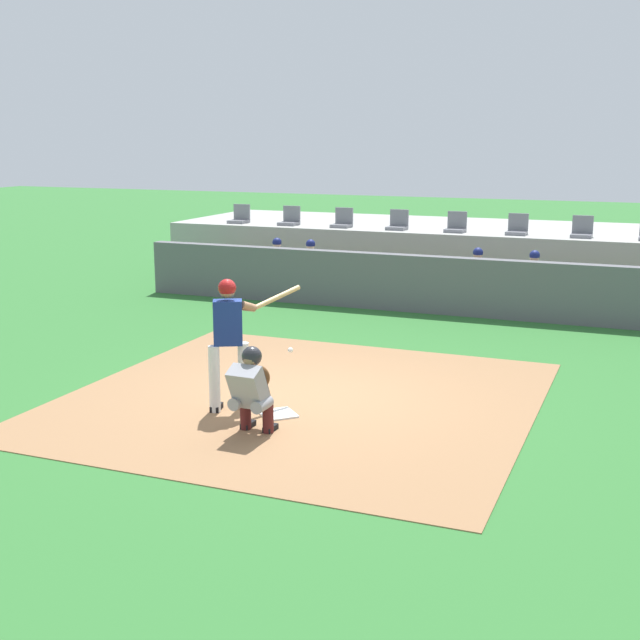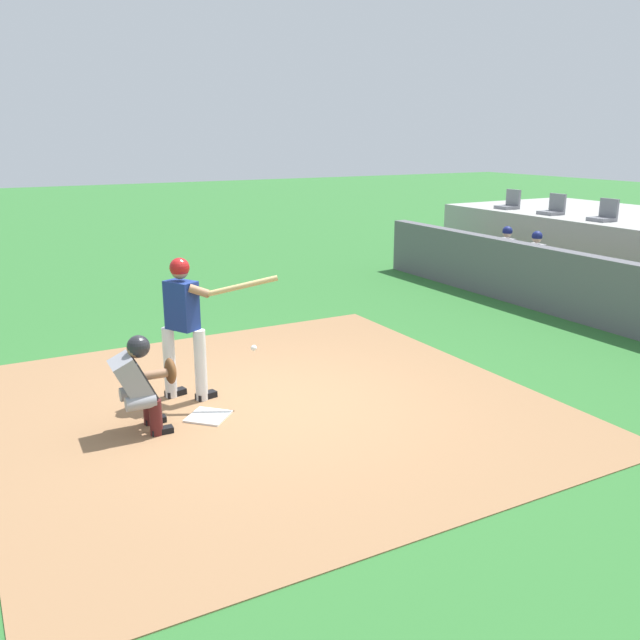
{
  "view_description": "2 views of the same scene",
  "coord_description": "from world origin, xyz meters",
  "px_view_note": "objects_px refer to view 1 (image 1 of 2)",
  "views": [
    {
      "loc": [
        4.51,
        -10.5,
        3.64
      ],
      "look_at": [
        0.0,
        0.7,
        1.0
      ],
      "focal_mm": 47.38,
      "sensor_mm": 36.0,
      "label": 1
    },
    {
      "loc": [
        7.04,
        -3.17,
        3.22
      ],
      "look_at": [
        0.0,
        0.7,
        1.0
      ],
      "focal_mm": 37.75,
      "sensor_mm": 36.0,
      "label": 2
    }
  ],
  "objects_px": {
    "dugout_player_2": "(476,277)",
    "dugout_player_3": "(533,281)",
    "stadium_seat_3": "(398,224)",
    "stadium_seat_5": "(517,229)",
    "home_plate": "(278,414)",
    "dugout_player_1": "(309,267)",
    "catcher_crouched": "(252,387)",
    "stadium_seat_1": "(290,220)",
    "batter_at_plate": "(230,336)",
    "stadium_seat_2": "(343,222)",
    "stadium_seat_0": "(240,218)",
    "stadium_seat_6": "(582,231)",
    "dugout_player_0": "(275,265)",
    "stadium_seat_4": "(456,226)"
  },
  "relations": [
    {
      "from": "home_plate",
      "to": "stadium_seat_5",
      "type": "distance_m",
      "value": 10.39
    },
    {
      "from": "stadium_seat_3",
      "to": "stadium_seat_5",
      "type": "relative_size",
      "value": 1.0
    },
    {
      "from": "dugout_player_1",
      "to": "dugout_player_3",
      "type": "bearing_deg",
      "value": 0.0
    },
    {
      "from": "dugout_player_2",
      "to": "stadium_seat_0",
      "type": "height_order",
      "value": "stadium_seat_0"
    },
    {
      "from": "catcher_crouched",
      "to": "stadium_seat_6",
      "type": "bearing_deg",
      "value": 75.19
    },
    {
      "from": "stadium_seat_1",
      "to": "home_plate",
      "type": "bearing_deg",
      "value": -66.94
    },
    {
      "from": "catcher_crouched",
      "to": "stadium_seat_1",
      "type": "relative_size",
      "value": 3.67
    },
    {
      "from": "home_plate",
      "to": "catcher_crouched",
      "type": "bearing_deg",
      "value": -89.97
    },
    {
      "from": "dugout_player_3",
      "to": "stadium_seat_0",
      "type": "relative_size",
      "value": 2.71
    },
    {
      "from": "stadium_seat_1",
      "to": "stadium_seat_2",
      "type": "xyz_separation_m",
      "value": [
        1.44,
        0.0,
        0.0
      ]
    },
    {
      "from": "catcher_crouched",
      "to": "stadium_seat_0",
      "type": "height_order",
      "value": "stadium_seat_0"
    },
    {
      "from": "dugout_player_3",
      "to": "stadium_seat_6",
      "type": "xyz_separation_m",
      "value": [
        0.76,
        2.03,
        0.86
      ]
    },
    {
      "from": "dugout_player_0",
      "to": "stadium_seat_2",
      "type": "distance_m",
      "value": 2.4
    },
    {
      "from": "dugout_player_2",
      "to": "stadium_seat_1",
      "type": "xyz_separation_m",
      "value": [
        -5.27,
        2.03,
        0.86
      ]
    },
    {
      "from": "stadium_seat_6",
      "to": "dugout_player_0",
      "type": "bearing_deg",
      "value": -163.14
    },
    {
      "from": "batter_at_plate",
      "to": "stadium_seat_0",
      "type": "relative_size",
      "value": 3.76
    },
    {
      "from": "dugout_player_0",
      "to": "stadium_seat_5",
      "type": "height_order",
      "value": "stadium_seat_5"
    },
    {
      "from": "dugout_player_2",
      "to": "dugout_player_3",
      "type": "xyz_separation_m",
      "value": [
        1.19,
        0.0,
        0.0
      ]
    },
    {
      "from": "batter_at_plate",
      "to": "stadium_seat_6",
      "type": "distance_m",
      "value": 10.81
    },
    {
      "from": "dugout_player_2",
      "to": "stadium_seat_5",
      "type": "xyz_separation_m",
      "value": [
        0.51,
        2.03,
        0.86
      ]
    },
    {
      "from": "home_plate",
      "to": "stadium_seat_5",
      "type": "xyz_separation_m",
      "value": [
        1.44,
        10.18,
        1.51
      ]
    },
    {
      "from": "dugout_player_1",
      "to": "stadium_seat_3",
      "type": "xyz_separation_m",
      "value": [
        1.52,
        2.03,
        0.86
      ]
    },
    {
      "from": "dugout_player_0",
      "to": "dugout_player_3",
      "type": "bearing_deg",
      "value": 0.0
    },
    {
      "from": "stadium_seat_5",
      "to": "stadium_seat_6",
      "type": "bearing_deg",
      "value": 0.0
    },
    {
      "from": "home_plate",
      "to": "stadium_seat_3",
      "type": "height_order",
      "value": "stadium_seat_3"
    },
    {
      "from": "home_plate",
      "to": "dugout_player_0",
      "type": "bearing_deg",
      "value": 115.15
    },
    {
      "from": "home_plate",
      "to": "dugout_player_1",
      "type": "height_order",
      "value": "dugout_player_1"
    },
    {
      "from": "stadium_seat_2",
      "to": "batter_at_plate",
      "type": "bearing_deg",
      "value": -77.78
    },
    {
      "from": "stadium_seat_3",
      "to": "stadium_seat_5",
      "type": "distance_m",
      "value": 2.89
    },
    {
      "from": "stadium_seat_6",
      "to": "stadium_seat_5",
      "type": "bearing_deg",
      "value": 180.0
    },
    {
      "from": "dugout_player_2",
      "to": "stadium_seat_6",
      "type": "height_order",
      "value": "stadium_seat_6"
    },
    {
      "from": "dugout_player_3",
      "to": "stadium_seat_2",
      "type": "xyz_separation_m",
      "value": [
        -5.02,
        2.03,
        0.86
      ]
    },
    {
      "from": "home_plate",
      "to": "stadium_seat_6",
      "type": "bearing_deg",
      "value": 74.16
    },
    {
      "from": "home_plate",
      "to": "dugout_player_1",
      "type": "bearing_deg",
      "value": 110.0
    },
    {
      "from": "batter_at_plate",
      "to": "dugout_player_2",
      "type": "height_order",
      "value": "batter_at_plate"
    },
    {
      "from": "batter_at_plate",
      "to": "stadium_seat_2",
      "type": "height_order",
      "value": "stadium_seat_2"
    },
    {
      "from": "dugout_player_2",
      "to": "home_plate",
      "type": "bearing_deg",
      "value": -96.55
    },
    {
      "from": "dugout_player_1",
      "to": "catcher_crouched",
      "type": "bearing_deg",
      "value": -71.56
    },
    {
      "from": "stadium_seat_5",
      "to": "stadium_seat_0",
      "type": "bearing_deg",
      "value": 180.0
    },
    {
      "from": "dugout_player_2",
      "to": "stadium_seat_1",
      "type": "distance_m",
      "value": 5.71
    },
    {
      "from": "dugout_player_3",
      "to": "stadium_seat_0",
      "type": "bearing_deg",
      "value": 165.57
    },
    {
      "from": "stadium_seat_0",
      "to": "stadium_seat_4",
      "type": "relative_size",
      "value": 1.0
    },
    {
      "from": "catcher_crouched",
      "to": "dugout_player_3",
      "type": "bearing_deg",
      "value": 76.53
    },
    {
      "from": "stadium_seat_3",
      "to": "stadium_seat_5",
      "type": "height_order",
      "value": "same"
    },
    {
      "from": "stadium_seat_1",
      "to": "stadium_seat_5",
      "type": "xyz_separation_m",
      "value": [
        5.78,
        0.0,
        0.0
      ]
    },
    {
      "from": "stadium_seat_5",
      "to": "dugout_player_2",
      "type": "bearing_deg",
      "value": -104.06
    },
    {
      "from": "stadium_seat_2",
      "to": "stadium_seat_5",
      "type": "xyz_separation_m",
      "value": [
        4.33,
        0.0,
        0.0
      ]
    },
    {
      "from": "stadium_seat_6",
      "to": "stadium_seat_3",
      "type": "bearing_deg",
      "value": 180.0
    },
    {
      "from": "stadium_seat_5",
      "to": "stadium_seat_2",
      "type": "bearing_deg",
      "value": 180.0
    },
    {
      "from": "catcher_crouched",
      "to": "stadium_seat_4",
      "type": "xyz_separation_m",
      "value": [
        -0.0,
        10.92,
        0.93
      ]
    }
  ]
}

